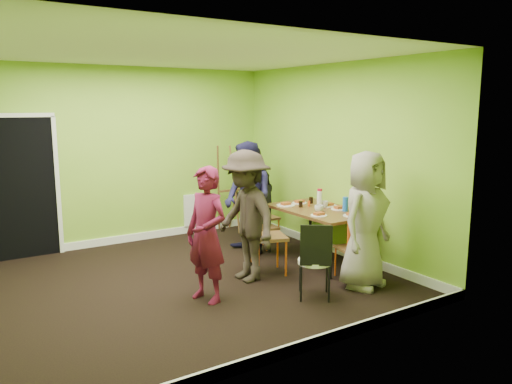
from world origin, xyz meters
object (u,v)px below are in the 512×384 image
Objects in this scene: chair_front_end at (355,244)px; orange_bottle at (309,204)px; person_back_end at (255,193)px; chair_bentwood at (315,257)px; easel at (230,188)px; person_left_near at (246,216)px; dining_table at (320,213)px; chair_left_near at (262,230)px; person_front_end at (365,220)px; chair_left_far at (258,222)px; person_left_far at (248,199)px; person_standing at (207,235)px; thermos at (320,199)px; chair_back_end at (261,202)px; blue_bottle at (345,204)px.

chair_front_end is 1.17m from orange_bottle.
chair_bentwood is at bearing 50.97° from person_back_end.
easel is 2.55m from person_left_near.
dining_table is at bearing 92.56° from chair_front_end.
person_front_end reaches higher than chair_left_near.
chair_left_far reaches higher than chair_front_end.
chair_bentwood is at bearing -131.74° from dining_table.
person_left_far is 1.13m from person_left_near.
chair_left_far reaches higher than dining_table.
dining_table is 0.98× the size of person_standing.
chair_bentwood is at bearing -8.15° from chair_left_far.
person_back_end is at bearing 72.02° from person_front_end.
easel is 1.95m from orange_bottle.
person_front_end is (1.08, -0.98, 0.01)m from person_left_near.
thermos reaches higher than chair_front_end.
person_standing reaches higher than chair_left_far.
person_left_near is (-1.23, -1.53, 0.20)m from chair_back_end.
easel is 0.67m from person_back_end.
person_left_near is 1.46m from person_front_end.
chair_bentwood is 1.08m from person_left_near.
person_left_near reaches higher than easel.
person_front_end reaches higher than orange_bottle.
chair_left_near reaches higher than thermos.
person_back_end reaches higher than dining_table.
chair_left_far is 1.08× the size of chair_front_end.
dining_table is at bearing 123.08° from blue_bottle.
easel reaches higher than chair_left_far.
chair_back_end is at bearing 99.18° from blue_bottle.
chair_left_near is 0.39m from person_left_near.
dining_table is 1.50m from chair_bentwood.
person_back_end is at bearing -64.51° from chair_back_end.
chair_left_near reaches higher than chair_back_end.
easel reaches higher than chair_front_end.
dining_table is 0.91m from chair_left_far.
chair_bentwood is at bearing -9.52° from person_left_far.
chair_back_end is at bearing 106.06° from chair_bentwood.
person_left_far reaches higher than person_left_near.
person_back_end is (-0.13, 1.51, 0.08)m from dining_table.
chair_left_near is 1.79m from person_back_end.
chair_back_end is at bearing 95.30° from thermos.
person_left_far reaches higher than chair_front_end.
chair_left_near reaches higher than chair_bentwood.
person_front_end is (-0.01, -3.28, 0.08)m from easel.
chair_left_near is 4.32× the size of thermos.
person_front_end is (0.76, -0.00, 0.34)m from chair_bentwood.
person_left_far is 1.98m from person_front_end.
chair_front_end is at bearing 16.92° from person_left_far.
chair_back_end is 0.58× the size of easel.
thermos is at bearing 55.80° from dining_table.
person_left_far reaches higher than blue_bottle.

